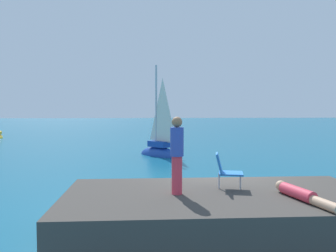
# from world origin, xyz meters

# --- Properties ---
(ground_plane) EXTENTS (160.00, 160.00, 0.00)m
(ground_plane) POSITION_xyz_m (0.00, 0.00, 0.00)
(ground_plane) COLOR #0F5675
(shore_ledge) EXTENTS (6.60, 3.36, 0.96)m
(shore_ledge) POSITION_xyz_m (-0.44, -2.55, 0.48)
(shore_ledge) COLOR #423D38
(shore_ledge) RESTS_ON ground
(boulder_seaward) EXTENTS (1.37, 1.38, 0.72)m
(boulder_seaward) POSITION_xyz_m (1.97, -0.44, 0.00)
(boulder_seaward) COLOR #413E34
(boulder_seaward) RESTS_ON ground
(boulder_inland) EXTENTS (1.00, 1.18, 0.83)m
(boulder_inland) POSITION_xyz_m (2.31, -1.18, 0.00)
(boulder_inland) COLOR #3F4038
(boulder_inland) RESTS_ON ground
(sailboat_near) EXTENTS (2.77, 2.89, 5.69)m
(sailboat_near) POSITION_xyz_m (-1.33, 10.02, 0.31)
(sailboat_near) COLOR #193D99
(sailboat_near) RESTS_ON ground
(person_sunbather) EXTENTS (0.59, 1.73, 0.25)m
(person_sunbather) POSITION_xyz_m (1.05, -3.19, 1.08)
(person_sunbather) COLOR #DB384C
(person_sunbather) RESTS_ON shore_ledge
(person_standing) EXTENTS (0.28, 0.28, 1.62)m
(person_standing) POSITION_xyz_m (-1.35, -2.57, 1.83)
(person_standing) COLOR #DB384C
(person_standing) RESTS_ON shore_ledge
(beach_chair) EXTENTS (0.68, 0.59, 0.80)m
(beach_chair) POSITION_xyz_m (-0.23, -2.16, 1.40)
(beach_chair) COLOR blue
(beach_chair) RESTS_ON shore_ledge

